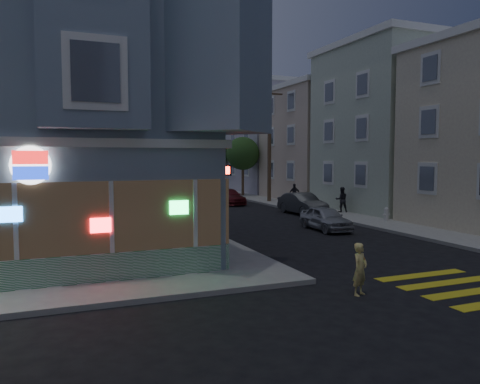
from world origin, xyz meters
TOP-DOWN VIEW (x-y plane):
  - ground at (0.00, 0.00)m, footprint 120.00×120.00m
  - sidewalk_ne at (23.00, 23.00)m, footprint 24.00×42.00m
  - row_house_b at (19.50, 16.00)m, footprint 12.00×8.60m
  - row_house_c at (19.50, 25.00)m, footprint 12.00×8.60m
  - row_house_d at (19.50, 34.00)m, footprint 12.00×8.60m
  - utility_pole at (12.00, 24.00)m, footprint 2.20×0.30m
  - street_tree_near at (12.20, 30.00)m, footprint 3.00×3.00m
  - street_tree_far at (12.20, 38.00)m, footprint 3.00×3.00m
  - running_child at (3.50, 0.65)m, footprint 0.59×0.51m
  - pedestrian_a at (13.00, 15.49)m, footprint 0.93×0.83m
  - pedestrian_b at (12.68, 21.07)m, footprint 0.93×0.48m
  - parked_car_a at (8.60, 10.38)m, footprint 1.59×3.57m
  - parked_car_b at (10.70, 16.41)m, footprint 1.54×4.15m
  - parked_car_c at (8.62, 24.07)m, footprint 1.69×4.05m
  - parked_car_d at (8.60, 29.27)m, footprint 2.39×4.39m
  - traffic_signal at (1.03, 4.86)m, footprint 0.67×0.62m
  - fire_hydrant at (13.00, 11.23)m, footprint 0.42×0.24m

SIDE VIEW (x-z plane):
  - ground at x=0.00m, z-range 0.00..0.00m
  - sidewalk_ne at x=23.00m, z-range 0.00..0.15m
  - fire_hydrant at x=13.00m, z-range 0.17..0.90m
  - parked_car_d at x=8.60m, z-range 0.00..1.17m
  - parked_car_c at x=8.62m, z-range 0.00..1.17m
  - parked_car_a at x=8.60m, z-range 0.00..1.19m
  - parked_car_b at x=10.70m, z-range 0.00..1.36m
  - running_child at x=3.50m, z-range 0.00..1.38m
  - pedestrian_b at x=12.68m, z-range 0.15..1.66m
  - pedestrian_a at x=13.00m, z-range 0.15..1.73m
  - traffic_signal at x=1.03m, z-range 1.12..6.65m
  - street_tree_near at x=12.20m, z-range 1.29..6.59m
  - street_tree_far at x=12.20m, z-range 1.29..6.59m
  - row_house_c at x=19.50m, z-range 0.15..9.15m
  - utility_pole at x=12.00m, z-range 0.30..9.30m
  - row_house_b at x=19.50m, z-range 0.15..10.65m
  - row_house_d at x=19.50m, z-range 0.15..10.65m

